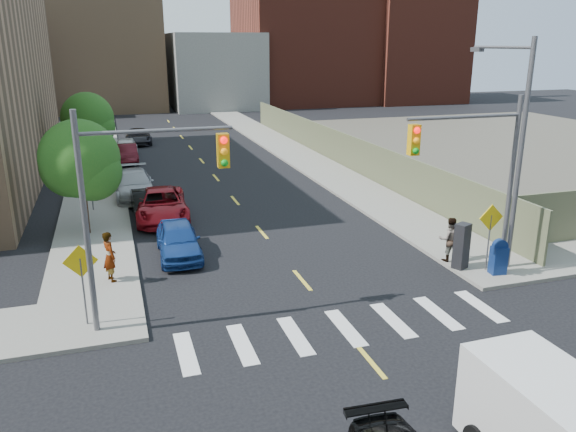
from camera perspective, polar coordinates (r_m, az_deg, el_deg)
ground at (r=15.41m, az=11.66°, el=-17.90°), size 160.00×160.00×0.00m
sidewalk_nw at (r=53.08m, az=-18.78°, el=6.87°), size 3.50×73.00×0.15m
sidewalk_ne at (r=54.95m, az=-2.30°, el=8.09°), size 3.50×73.00×0.15m
fence_north at (r=42.73m, az=4.94°, el=7.00°), size 0.12×44.00×2.50m
gravel_lot at (r=54.21m, az=22.48°, el=6.63°), size 36.00×42.00×0.06m
bg_bldg_midwest at (r=82.86m, az=-17.88°, el=15.54°), size 14.00×16.00×15.00m
bg_bldg_center at (r=82.23m, az=-7.62°, el=14.43°), size 12.00×16.00×10.00m
bg_bldg_east at (r=87.63m, az=1.49°, el=16.70°), size 18.00×18.00×16.00m
bg_bldg_fareast at (r=92.31m, az=11.79°, el=17.01°), size 14.00×16.00×18.00m
smokestack at (r=94.45m, az=14.24°, el=19.89°), size 1.80×1.80×28.00m
signal_nw at (r=17.38m, az=-15.20°, el=2.46°), size 4.59×0.30×7.00m
signal_ne at (r=21.42m, az=18.74°, el=4.86°), size 4.59×0.30×7.00m
streetlight_ne at (r=23.34m, az=22.05°, el=7.20°), size 0.25×3.70×9.00m
warn_sign_nw at (r=18.66m, az=-20.26°, el=-5.21°), size 1.06×0.06×2.83m
warn_sign_ne at (r=23.15m, az=19.86°, el=-0.88°), size 1.06×0.06×2.83m
warn_sign_midwest at (r=31.61m, az=-19.48°, el=3.83°), size 1.06×0.06×2.83m
tree_west_near at (r=27.45m, az=-20.36°, el=5.01°), size 3.66×3.64×5.52m
tree_west_far at (r=42.25m, az=-19.67°, el=9.02°), size 3.66×3.64×5.52m
parked_car_blue at (r=24.35m, az=-11.07°, el=-2.39°), size 1.86×4.37×1.47m
parked_car_black at (r=30.20m, az=-14.08°, el=1.16°), size 1.60×4.25×1.39m
parked_car_red at (r=29.63m, az=-12.74°, el=1.12°), size 2.84×5.72×1.56m
parked_car_silver at (r=34.28m, az=-15.37°, el=3.11°), size 2.26×5.46×1.58m
parked_car_white at (r=46.76m, az=-16.15°, el=6.67°), size 2.01×4.55×1.52m
parked_car_maroon at (r=44.55m, az=-16.04°, el=6.09°), size 1.56×4.26×1.39m
parked_car_grey at (r=52.94m, az=-14.98°, el=7.83°), size 2.35×4.90×1.35m
mailbox at (r=23.24m, az=20.62°, el=-3.92°), size 0.62×0.50×1.41m
payphone at (r=23.25m, az=17.22°, el=-2.93°), size 0.69×0.64×1.85m
pedestrian_west at (r=22.07m, az=-17.67°, el=-3.94°), size 0.69×0.83×1.94m
pedestrian_east at (r=23.90m, az=16.08°, el=-2.28°), size 1.06×0.92×1.85m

